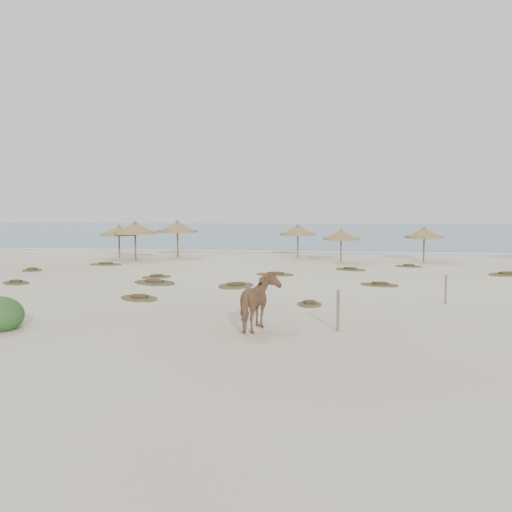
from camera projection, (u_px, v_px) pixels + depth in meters
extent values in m
plane|color=beige|center=(240.00, 296.00, 24.41)|extent=(160.00, 160.00, 0.00)
cube|color=#295F7D|center=(320.00, 231.00, 98.25)|extent=(200.00, 100.00, 0.01)
cube|color=white|center=(294.00, 252.00, 50.01)|extent=(70.00, 0.60, 0.01)
cylinder|color=brown|center=(135.00, 245.00, 41.60)|extent=(0.13, 0.13, 2.21)
cylinder|color=olive|center=(135.00, 233.00, 41.52)|extent=(3.68, 3.68, 0.19)
cone|color=olive|center=(135.00, 228.00, 41.49)|extent=(3.56, 3.56, 0.79)
cone|color=olive|center=(135.00, 221.00, 41.45)|extent=(0.38, 0.38, 0.23)
cylinder|color=brown|center=(119.00, 245.00, 43.57)|extent=(0.11, 0.11, 1.97)
cylinder|color=olive|center=(119.00, 235.00, 43.50)|extent=(3.54, 3.54, 0.17)
cone|color=olive|center=(119.00, 230.00, 43.48)|extent=(3.43, 3.43, 0.71)
cone|color=olive|center=(119.00, 225.00, 43.44)|extent=(0.34, 0.34, 0.21)
cylinder|color=brown|center=(178.00, 243.00, 44.53)|extent=(0.13, 0.13, 2.21)
cylinder|color=olive|center=(178.00, 231.00, 44.46)|extent=(3.38, 3.38, 0.19)
cone|color=olive|center=(177.00, 227.00, 44.43)|extent=(3.27, 3.27, 0.79)
cone|color=olive|center=(177.00, 221.00, 44.39)|extent=(0.38, 0.38, 0.23)
cylinder|color=brown|center=(298.00, 245.00, 44.19)|extent=(0.11, 0.11, 1.97)
cylinder|color=olive|center=(298.00, 234.00, 44.12)|extent=(3.50, 3.50, 0.17)
cone|color=olive|center=(298.00, 230.00, 44.10)|extent=(3.38, 3.38, 0.70)
cone|color=olive|center=(298.00, 225.00, 44.06)|extent=(0.34, 0.34, 0.21)
cylinder|color=brown|center=(341.00, 249.00, 40.28)|extent=(0.10, 0.10, 1.80)
cylinder|color=olive|center=(341.00, 239.00, 40.22)|extent=(3.38, 3.38, 0.15)
cone|color=olive|center=(341.00, 235.00, 40.20)|extent=(3.27, 3.27, 0.64)
cone|color=olive|center=(341.00, 229.00, 40.16)|extent=(0.31, 0.31, 0.19)
cylinder|color=brown|center=(424.00, 248.00, 40.70)|extent=(0.11, 0.11, 1.91)
cylinder|color=olive|center=(424.00, 237.00, 40.64)|extent=(2.88, 2.88, 0.16)
cone|color=olive|center=(424.00, 233.00, 40.61)|extent=(2.79, 2.79, 0.68)
cone|color=olive|center=(424.00, 227.00, 40.58)|extent=(0.33, 0.33, 0.20)
imported|color=brown|center=(259.00, 302.00, 17.49)|extent=(1.19, 2.17, 1.75)
cylinder|color=#645D4B|center=(338.00, 310.00, 17.41)|extent=(0.12, 0.12, 1.27)
cylinder|color=#645D4B|center=(446.00, 289.00, 22.45)|extent=(0.09, 0.09, 1.14)
ellipsoid|color=#38622A|center=(0.00, 315.00, 18.28)|extent=(1.19, 1.19, 0.89)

